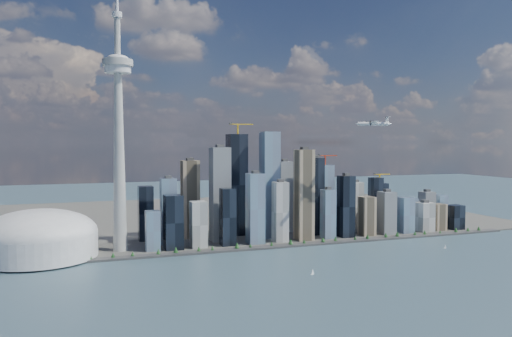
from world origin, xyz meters
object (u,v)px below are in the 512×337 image
object	(u,v)px
airplane	(374,123)
sailboat_east	(445,247)
dome_stadium	(39,237)
sailboat_west	(313,272)
needle_tower	(119,127)

from	to	relation	value
airplane	sailboat_east	distance (m)	279.85
dome_stadium	sailboat_east	xyz separation A→B (m)	(742.18, -168.35, -36.71)
dome_stadium	sailboat_east	world-z (taller)	dome_stadium
dome_stadium	sailboat_west	bearing A→B (deg)	-31.80
airplane	sailboat_west	distance (m)	355.27
needle_tower	airplane	bearing A→B (deg)	-12.86
dome_stadium	sailboat_west	xyz separation A→B (m)	(412.73, -255.92, -36.16)
needle_tower	dome_stadium	xyz separation A→B (m)	(-140.00, -10.00, -196.40)
airplane	sailboat_east	xyz separation A→B (m)	(121.50, -68.62, -242.58)
airplane	needle_tower	bearing A→B (deg)	-179.20
needle_tower	dome_stadium	size ratio (longest dim) A/B	2.75
dome_stadium	sailboat_east	distance (m)	761.92
sailboat_west	sailboat_east	size ratio (longest dim) A/B	1.20
dome_stadium	airplane	size ratio (longest dim) A/B	2.72
dome_stadium	needle_tower	bearing A→B (deg)	4.09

